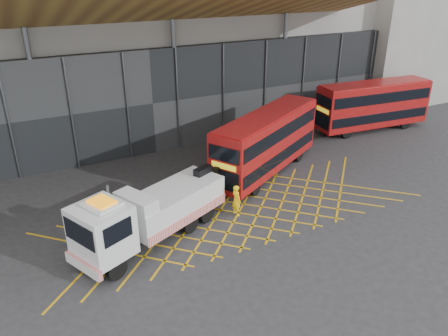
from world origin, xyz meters
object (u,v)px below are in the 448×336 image
bus_second (373,104)px  worker (236,200)px  recovery_truck (149,213)px  bus_towed (267,140)px

bus_second → worker: size_ratio=5.60×
recovery_truck → bus_second: size_ratio=0.96×
bus_second → worker: (-18.03, -7.54, -1.43)m
recovery_truck → bus_second: bearing=-5.5°
recovery_truck → bus_towed: (10.16, 4.53, 0.71)m
recovery_truck → worker: (5.44, 0.32, -0.76)m
worker → recovery_truck: bearing=87.1°
recovery_truck → worker: bearing=-20.6°
bus_towed → bus_second: size_ratio=0.99×
bus_towed → worker: 6.50m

